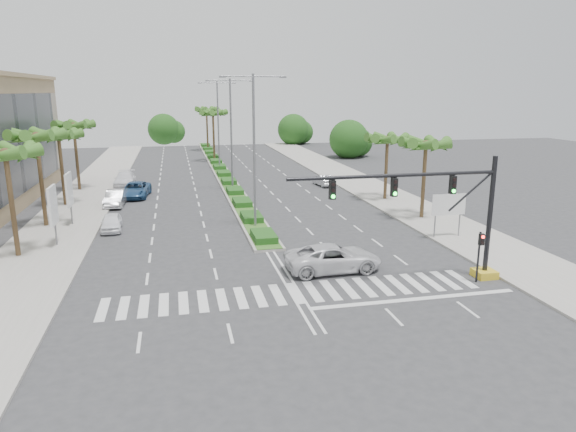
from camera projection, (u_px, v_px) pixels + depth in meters
name	position (u px, v px, depth m)	size (l,w,h in m)	color
ground	(295.00, 293.00, 27.98)	(160.00, 160.00, 0.00)	#333335
footpath_right	(399.00, 203.00, 50.12)	(6.00, 120.00, 0.15)	gray
footpath_left	(68.00, 219.00, 43.73)	(6.00, 120.00, 0.15)	gray
median	(220.00, 170.00, 70.63)	(2.20, 75.00, 0.20)	gray
median_grass	(220.00, 169.00, 70.60)	(1.80, 75.00, 0.04)	#2F5E20
signal_gantry	(454.00, 223.00, 29.10)	(12.60, 1.20, 7.20)	gold
pedestrian_signal	(480.00, 248.00, 29.08)	(0.28, 0.36, 3.00)	black
direction_sign	(449.00, 206.00, 37.81)	(2.70, 0.11, 3.40)	slate
billboard_near	(53.00, 206.00, 35.60)	(0.18, 2.10, 4.35)	slate
billboard_far	(69.00, 190.00, 41.29)	(0.18, 2.10, 4.35)	slate
palm_left_near	(6.00, 157.00, 32.40)	(4.57, 4.68, 7.55)	brown
palm_left_mid	(36.00, 139.00, 39.90)	(4.57, 4.68, 7.95)	brown
palm_left_far	(59.00, 138.00, 47.62)	(4.57, 4.68, 7.35)	brown
palm_left_end	(74.00, 128.00, 55.12)	(4.57, 4.68, 7.75)	brown
palm_right_near	(426.00, 147.00, 42.83)	(4.57, 4.68, 7.05)	brown
palm_right_far	(387.00, 141.00, 50.48)	(4.57, 4.68, 6.75)	brown
palm_median_a	(213.00, 115.00, 78.43)	(4.57, 4.68, 8.05)	brown
palm_median_b	(207.00, 111.00, 92.66)	(4.57, 4.68, 8.05)	brown
streetlight_near	(254.00, 143.00, 39.64)	(5.10, 0.25, 12.00)	slate
streetlight_mid	(231.00, 129.00, 54.81)	(5.10, 0.25, 12.00)	slate
streetlight_far	(218.00, 120.00, 69.98)	(5.10, 0.25, 12.00)	slate
car_parked_a	(111.00, 222.00, 40.42)	(1.55, 3.86, 1.31)	white
car_parked_b	(115.00, 198.00, 48.97)	(1.62, 4.63, 1.53)	silver
car_parked_c	(135.00, 190.00, 53.05)	(2.59, 5.62, 1.56)	#295280
car_parked_d	(125.00, 179.00, 59.11)	(2.25, 5.54, 1.61)	white
car_crossing	(333.00, 258.00, 31.29)	(2.72, 5.91, 1.64)	silver
car_right	(323.00, 180.00, 59.53)	(1.35, 3.86, 1.27)	#BBBCC1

